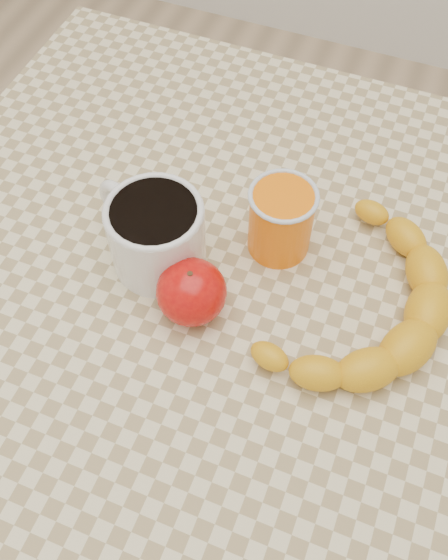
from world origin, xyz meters
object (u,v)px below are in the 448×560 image
at_px(coffee_mug, 155,232).
at_px(table, 224,328).
at_px(apple, 191,292).
at_px(banana, 360,302).
at_px(orange_juice_glass, 281,220).

bearing_deg(coffee_mug, table, -8.78).
bearing_deg(apple, coffee_mug, 142.76).
relative_size(table, coffee_mug, 5.13).
distance_m(table, banana, 0.18).
relative_size(coffee_mug, orange_juice_glass, 1.79).
relative_size(orange_juice_glass, apple, 0.97).
xyz_separation_m(coffee_mug, banana, (0.23, 0.01, -0.02)).
distance_m(apple, banana, 0.17).
distance_m(table, coffee_mug, 0.16).
bearing_deg(orange_juice_glass, table, -113.46).
bearing_deg(apple, banana, 19.71).
relative_size(orange_juice_glass, banana, 0.25).
relative_size(table, banana, 2.28).
bearing_deg(banana, table, -147.46).
relative_size(table, orange_juice_glass, 9.19).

